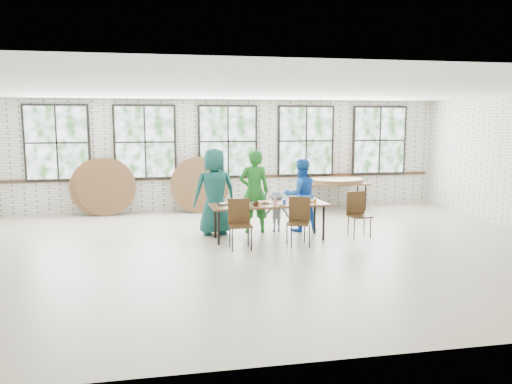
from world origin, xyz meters
The scene contains 13 objects.
room centered at (0.00, 4.44, 1.83)m, with size 12.00×12.00×12.00m.
dining_table centered at (0.35, 0.81, 0.69)m, with size 2.45×0.95×0.74m.
chair_near_left centered at (-0.36, 0.19, 0.56)m, with size 0.42×0.41×0.95m.
chair_near_right centered at (0.82, 0.21, 0.56)m, with size 0.54×0.53×0.95m.
chair_spare centered at (2.24, 0.70, 0.56)m, with size 0.45×0.44×0.95m.
adult_teal centered at (-0.70, 1.46, 0.93)m, with size 0.91×0.59×1.86m, color #185E4E.
adult_green centered at (0.16, 1.46, 0.91)m, with size 0.66×0.43×1.82m, color #1A651E.
toddler centered at (0.66, 1.46, 0.45)m, with size 0.58×0.33×0.90m, color #14263E.
adult_blue centered at (1.21, 1.46, 0.80)m, with size 0.78×0.61×1.60m, color blue.
storage_table centered at (2.89, 3.88, 0.69)m, with size 1.84×0.85×0.74m.
tabletop_clutter centered at (0.43, 0.78, 0.77)m, with size 2.07×0.62×0.11m.
round_tops_stacked centered at (2.89, 3.88, 0.80)m, with size 1.50×1.50×0.13m.
round_tops_leaning centered at (-2.05, 4.19, 0.73)m, with size 4.12×0.46×1.49m.
Camera 1 is at (-1.82, -9.06, 2.42)m, focal length 35.00 mm.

